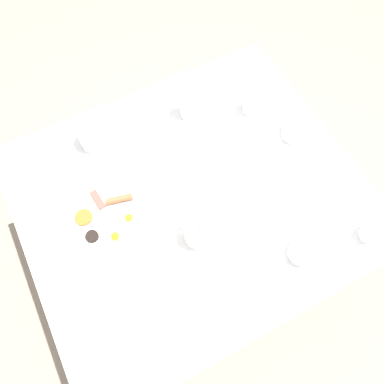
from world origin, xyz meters
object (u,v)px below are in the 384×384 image
Objects in this scene: napkin_folded at (249,187)px; fork_by_plate at (106,320)px; teacup_with_saucer_right at (293,132)px; breakfast_plate at (107,219)px; water_glass_tall at (252,101)px; knife_by_plate at (181,304)px; teapot_near at (93,135)px; water_glass_short at (373,231)px; wine_glass_spare at (187,103)px; teapot_far at (200,231)px; teacup_with_saucer_left at (302,252)px.

fork_by_plate is at bearing 106.67° from napkin_folded.
teacup_with_saucer_right is 0.29m from napkin_folded.
breakfast_plate is 0.73m from water_glass_tall.
water_glass_tall is 0.83m from knife_by_plate.
teapot_near is 1.13× the size of teacup_with_saucer_right.
teapot_near is 0.98× the size of knife_by_plate.
fork_by_plate is 0.74× the size of knife_by_plate.
breakfast_plate is at bearing 58.61° from water_glass_short.
teapot_far is at bearing 157.21° from wine_glass_spare.
breakfast_plate is 0.53m from napkin_folded.
teacup_with_saucer_left is 1.18× the size of fork_by_plate.
breakfast_plate is 0.78m from teacup_with_saucer_right.
teacup_with_saucer_left is at bearing -174.60° from wine_glass_spare.
water_glass_tall is 0.90× the size of fork_by_plate.
teacup_with_saucer_right is 0.87× the size of knife_by_plate.
teacup_with_saucer_right is at bearing -71.47° from fork_by_plate.
water_glass_short is at bearing -168.30° from teapot_near.
wine_glass_spare is at bearing -58.87° from breakfast_plate.
teapot_far is 0.25m from knife_by_plate.
teapot_near is (0.33, -0.08, 0.04)m from breakfast_plate.
teapot_far reaches higher than teacup_with_saucer_right.
water_glass_short is at bearing 175.78° from teapot_far.
fork_by_plate is at bearing 74.44° from knife_by_plate.
teacup_with_saucer_left is 0.26m from water_glass_short.
teacup_with_saucer_left is at bearing -95.42° from knife_by_plate.
teacup_with_saucer_left is at bearing 164.35° from water_glass_tall.
wine_glass_spare is (0.29, 0.31, 0.03)m from teacup_with_saucer_right.
teapot_near is at bearing 83.53° from wine_glass_spare.
breakfast_plate is 0.55m from wine_glass_spare.
water_glass_tall is 0.75× the size of napkin_folded.
teapot_near is 1.07m from water_glass_short.
teacup_with_saucer_left is (-0.75, -0.45, -0.02)m from teapot_near.
teacup_with_saucer_right is at bearing -145.04° from teapot_near.
teacup_with_saucer_right is (0.20, -0.52, -0.02)m from teapot_far.
teapot_near is at bearing 1.43° from knife_by_plate.
teapot_far is at bearing 51.17° from teacup_with_saucer_left.
teapot_far is at bearing -42.75° from knife_by_plate.
teapot_near is 1.13× the size of teacup_with_saucer_left.
water_glass_tall is at bearing -59.47° from fork_by_plate.
teapot_near is at bearing -47.70° from teapot_far.
napkin_folded is at bearing 4.02° from teacup_with_saucer_left.
napkin_folded is at bearing 147.73° from water_glass_tall.
water_glass_tall reaches higher than napkin_folded.
breakfast_plate is 0.34m from fork_by_plate.
teacup_with_saucer_left is (-0.22, -0.27, -0.02)m from teapot_far.
breakfast_plate reaches higher than napkin_folded.
teapot_near is 0.56m from teapot_far.
water_glass_short is 0.69m from knife_by_plate.
fork_by_plate is at bearing 157.01° from breakfast_plate.
teapot_far reaches higher than breakfast_plate.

